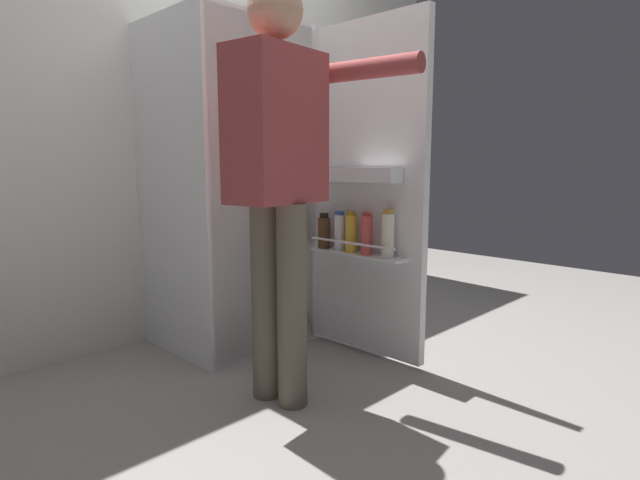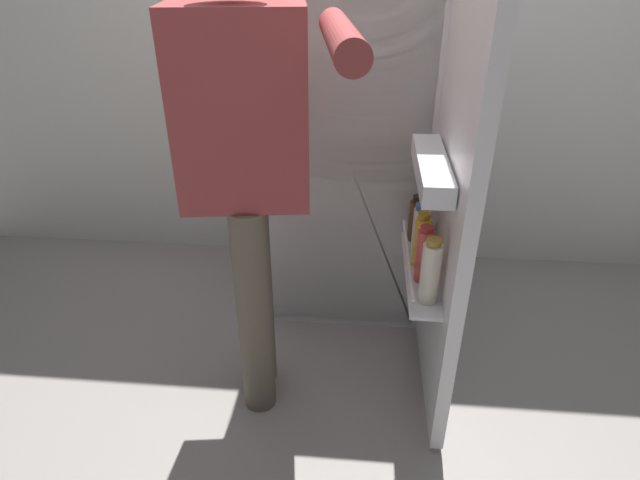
# 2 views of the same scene
# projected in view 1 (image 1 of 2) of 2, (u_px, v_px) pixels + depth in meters

# --- Properties ---
(ground_plane) EXTENTS (6.84, 6.84, 0.00)m
(ground_plane) POSITION_uv_depth(u_px,v_px,m) (302.00, 368.00, 2.47)
(ground_plane) COLOR gray
(kitchen_wall) EXTENTS (4.40, 0.10, 2.54)m
(kitchen_wall) POSITION_uv_depth(u_px,v_px,m) (186.00, 111.00, 2.95)
(kitchen_wall) COLOR silver
(kitchen_wall) RESTS_ON ground_plane
(refrigerator) EXTENTS (0.73, 1.35, 1.68)m
(refrigerator) POSITION_uv_depth(u_px,v_px,m) (236.00, 189.00, 2.73)
(refrigerator) COLOR white
(refrigerator) RESTS_ON ground_plane
(person) EXTENTS (0.59, 0.67, 1.65)m
(person) POSITION_uv_depth(u_px,v_px,m) (279.00, 161.00, 2.00)
(person) COLOR #665B4C
(person) RESTS_ON ground_plane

